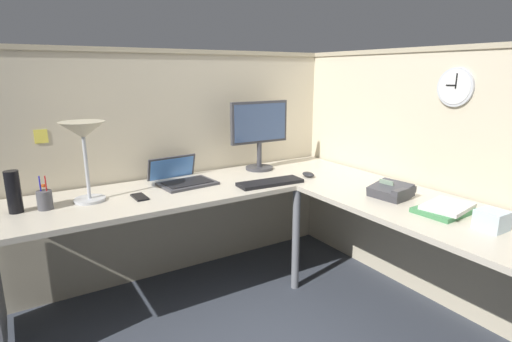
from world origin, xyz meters
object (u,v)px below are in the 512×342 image
Objects in this scene: pen_cup at (45,200)px; book_stack at (445,209)px; computer_mouse at (308,174)px; thermos_flask at (14,192)px; wall_clock at (456,87)px; keyboard at (270,183)px; cell_phone at (140,197)px; office_phone at (392,191)px; tissue_box at (492,220)px; monitor at (259,130)px; laptop at (180,178)px; desk_lamp_dome at (83,137)px.

pen_cup reaches higher than book_stack.
thermos_flask is (-1.73, 0.23, 0.09)m from computer_mouse.
keyboard is at bearing 139.17° from wall_clock.
office_phone is (1.23, -0.76, 0.03)m from cell_phone.
tissue_box is at bearing -126.84° from wall_clock.
monitor is 3.47× the size of cell_phone.
pen_cup is at bearing 146.79° from book_stack.
wall_clock is (1.27, -1.05, 0.59)m from laptop.
desk_lamp_dome is 2.47× the size of pen_cup.
office_phone is at bearing -50.15° from keyboard.
tissue_box is at bearing -89.35° from office_phone.
book_stack is at bearing -37.47° from desk_lamp_dome.
thermos_flask is (-0.13, 0.02, 0.06)m from pen_cup.
keyboard is 1.29m from pen_cup.
pen_cup is (-1.60, 0.21, 0.04)m from computer_mouse.
tissue_box is at bearing -79.51° from monitor.
computer_mouse is 0.34× the size of book_stack.
laptop is 0.87m from computer_mouse.
pen_cup is 1.25× the size of cell_phone.
pen_cup is (-1.27, 0.22, 0.04)m from keyboard.
computer_mouse is at bearing 6.96° from keyboard.
cell_phone is at bearing 148.38° from office_phone.
monitor is at bearing 103.57° from book_stack.
office_phone reaches higher than book_stack.
thermos_flask reaches higher than laptop.
pen_cup is (-0.81, -0.14, 0.03)m from laptop.
thermos_flask reaches higher than book_stack.
thermos_flask is at bearing -172.91° from laptop.
tissue_box is (1.24, -1.32, 0.04)m from cell_phone.
pen_cup is 1.50× the size of tissue_box.
wall_clock is (0.33, 0.23, 0.60)m from book_stack.
office_phone reaches higher than tissue_box.
office_phone is (0.44, -0.60, 0.03)m from keyboard.
book_stack is at bearing -31.82° from thermos_flask.
book_stack is (0.31, -1.30, -0.27)m from monitor.
cell_phone is (-0.95, -0.22, -0.29)m from monitor.
office_phone is at bearing 90.65° from tissue_box.
computer_mouse is (0.17, -0.36, -0.28)m from monitor.
thermos_flask reaches higher than cell_phone.
tissue_box is (1.71, -1.39, -0.01)m from pen_cup.
computer_mouse is (0.33, 0.02, 0.01)m from keyboard.
book_stack reaches higher than computer_mouse.
office_phone is at bearing -46.89° from laptop.
wall_clock reaches higher than thermos_flask.
computer_mouse is at bearing -9.48° from desk_lamp_dome.
pen_cup is at bearing -9.89° from thermos_flask.
office_phone is 0.69m from wall_clock.
computer_mouse is 1.44m from desk_lamp_dome.
pen_cup is (-0.22, -0.02, -0.31)m from desk_lamp_dome.
keyboard is 2.99× the size of cell_phone.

